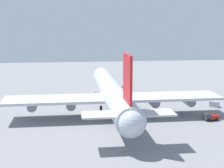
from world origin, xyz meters
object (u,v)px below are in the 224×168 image
pushback_tractor (124,88)px  safety_cone_nose (95,92)px  cargo_container_fore (214,104)px  cargo_airplane (112,93)px  cargo_loader (210,117)px  safety_cone_tail (124,151)px

pushback_tractor → safety_cone_nose: 12.07m
safety_cone_nose → cargo_container_fore: bearing=-125.6°
pushback_tractor → cargo_container_fore: pushback_tractor is taller
cargo_airplane → pushback_tractor: cargo_airplane is taller
pushback_tractor → cargo_container_fore: (-28.66, -23.40, -0.18)m
cargo_airplane → pushback_tractor: (33.26, -9.01, -5.13)m
cargo_airplane → safety_cone_nose: 30.23m
cargo_airplane → cargo_loader: cargo_airplane is taller
pushback_tractor → cargo_container_fore: bearing=-140.8°
cargo_loader → pushback_tractor: (42.56, 16.04, 0.01)m
cargo_container_fore → safety_cone_nose: cargo_container_fore is taller
cargo_container_fore → pushback_tractor: bearing=39.2°
cargo_airplane → cargo_loader: 27.21m
safety_cone_tail → safety_cone_nose: bearing=1.2°
safety_cone_tail → cargo_container_fore: bearing=-45.1°
cargo_airplane → safety_cone_nose: bearing=4.7°
cargo_loader → cargo_container_fore: (13.90, -7.36, -0.17)m
cargo_container_fore → cargo_loader: bearing=152.1°
pushback_tractor → safety_cone_tail: size_ratio=7.81×
pushback_tractor → cargo_container_fore: size_ratio=1.58×
cargo_loader → cargo_container_fore: size_ratio=1.26×
cargo_airplane → cargo_loader: size_ratio=15.88×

